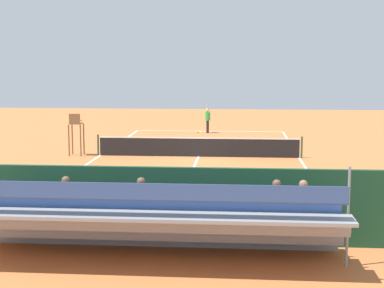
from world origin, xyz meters
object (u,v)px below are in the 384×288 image
at_px(umpire_chair, 76,130).
at_px(tennis_racket, 200,132).
at_px(tennis_player, 208,118).
at_px(equipment_bag, 175,229).
at_px(tennis_net, 198,147).
at_px(courtside_bench, 237,216).
at_px(tennis_ball_near, 184,136).
at_px(bleacher_stand, 152,222).

distance_m(umpire_chair, tennis_racket, 11.91).
bearing_deg(tennis_player, equipment_bag, 90.95).
bearing_deg(tennis_net, tennis_player, -89.55).
bearing_deg(tennis_player, courtside_bench, 95.07).
distance_m(tennis_net, tennis_ball_near, 8.27).
relative_size(umpire_chair, equipment_bag, 2.38).
xyz_separation_m(umpire_chair, tennis_racket, (-5.57, -10.45, -1.30)).
bearing_deg(bleacher_stand, courtside_bench, -134.29).
relative_size(bleacher_stand, tennis_player, 4.70).
relative_size(courtside_bench, tennis_ball_near, 27.27).
bearing_deg(umpire_chair, bleacher_stand, 112.08).
relative_size(equipment_bag, tennis_ball_near, 13.64).
relative_size(tennis_net, bleacher_stand, 1.14).
distance_m(tennis_racket, tennis_ball_near, 2.39).
relative_size(tennis_net, courtside_bench, 5.72).
xyz_separation_m(courtside_bench, tennis_ball_near, (3.48, -21.39, -0.53)).
xyz_separation_m(tennis_net, tennis_ball_near, (1.50, -8.12, -0.47)).
height_order(tennis_racket, tennis_ball_near, tennis_ball_near).
relative_size(umpire_chair, tennis_racket, 3.65).
relative_size(tennis_net, tennis_racket, 17.58).
bearing_deg(tennis_player, tennis_racket, -36.71).
relative_size(equipment_bag, tennis_player, 0.47).
xyz_separation_m(bleacher_stand, equipment_bag, (-0.33, -1.93, -0.74)).
bearing_deg(tennis_net, bleacher_stand, 89.90).
xyz_separation_m(umpire_chair, tennis_player, (-6.12, -10.04, -0.30)).
height_order(bleacher_stand, tennis_ball_near, bleacher_stand).
bearing_deg(tennis_net, tennis_ball_near, -79.52).
xyz_separation_m(umpire_chair, tennis_ball_near, (-4.70, -8.22, -1.28)).
distance_m(tennis_net, tennis_racket, 10.38).
relative_size(tennis_net, umpire_chair, 4.81).
bearing_deg(courtside_bench, bleacher_stand, 45.71).
bearing_deg(tennis_net, tennis_racket, -86.51).
bearing_deg(umpire_chair, courtside_bench, 121.85).
distance_m(bleacher_stand, courtside_bench, 2.90).
distance_m(tennis_net, bleacher_stand, 15.33).
relative_size(umpire_chair, tennis_ball_near, 32.42).
height_order(equipment_bag, tennis_racket, equipment_bag).
xyz_separation_m(equipment_bag, tennis_player, (0.39, -23.33, 0.84)).
bearing_deg(equipment_bag, umpire_chair, -63.92).
height_order(umpire_chair, courtside_bench, umpire_chair).
bearing_deg(tennis_ball_near, courtside_bench, 99.24).
height_order(tennis_net, umpire_chair, umpire_chair).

